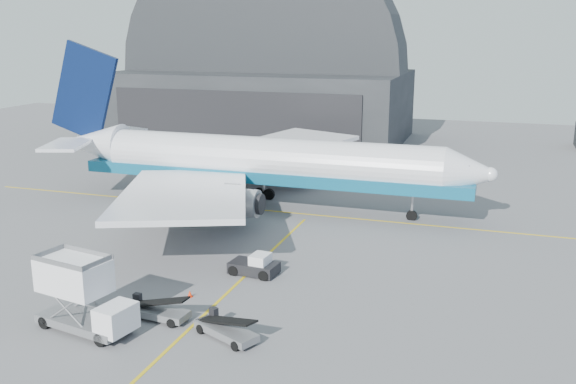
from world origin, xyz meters
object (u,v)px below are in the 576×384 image
(catering_truck, at_px, (82,295))
(belt_loader_b, at_px, (226,329))
(belt_loader_a, at_px, (155,311))
(pushback_tug, at_px, (255,266))
(airliner, at_px, (253,161))

(catering_truck, distance_m, belt_loader_b, 9.66)
(catering_truck, height_order, belt_loader_a, catering_truck)
(pushback_tug, height_order, belt_loader_b, belt_loader_b)
(belt_loader_a, height_order, belt_loader_b, belt_loader_a)
(catering_truck, bearing_deg, airliner, 101.92)
(belt_loader_a, bearing_deg, airliner, 102.40)
(airliner, bearing_deg, belt_loader_a, -81.91)
(catering_truck, distance_m, pushback_tug, 14.76)
(airliner, height_order, pushback_tug, airliner)
(airliner, xyz_separation_m, belt_loader_a, (4.13, -29.05, -4.50))
(pushback_tug, distance_m, belt_loader_b, 11.13)
(pushback_tug, height_order, belt_loader_a, belt_loader_a)
(belt_loader_a, bearing_deg, catering_truck, -136.32)
(catering_truck, relative_size, belt_loader_a, 1.47)
(pushback_tug, relative_size, belt_loader_a, 0.81)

